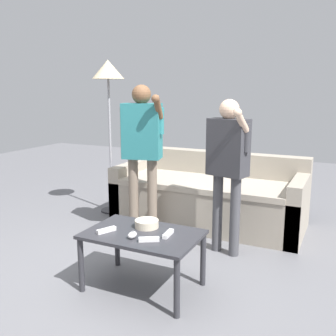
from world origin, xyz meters
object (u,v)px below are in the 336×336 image
game_remote_nunchuk (132,235)px  floor_lamp (108,79)px  game_remote_wand_far (106,230)px  coffee_table (143,240)px  game_remote_wand_near (149,239)px  couch (209,197)px  snack_bowl (147,224)px  player_left (142,142)px  player_right (228,159)px  game_remote_wand_spare (168,234)px

game_remote_nunchuk → floor_lamp: floor_lamp is taller
game_remote_nunchuk → game_remote_wand_far: (-0.24, 0.02, -0.01)m
coffee_table → game_remote_wand_near: bearing=-45.6°
game_remote_wand_near → couch: bearing=95.9°
couch → game_remote_nunchuk: size_ratio=24.11×
snack_bowl → floor_lamp: 2.21m
game_remote_nunchuk → player_left: (-0.55, 1.13, 0.51)m
snack_bowl → floor_lamp: (-1.27, 1.39, 1.15)m
player_right → player_left: bearing=174.1°
couch → game_remote_wand_spare: bearing=-80.9°
game_remote_wand_near → game_remote_wand_spare: 0.17m
game_remote_nunchuk → game_remote_wand_far: 0.24m
game_remote_wand_far → floor_lamp: bearing=123.0°
player_left → game_remote_wand_near: size_ratio=10.74×
game_remote_wand_far → game_remote_wand_spare: 0.48m
floor_lamp → player_right: size_ratio=1.30×
snack_bowl → floor_lamp: floor_lamp is taller
game_remote_wand_spare → floor_lamp: bearing=135.5°
coffee_table → snack_bowl: 0.15m
game_remote_nunchuk → player_right: size_ratio=0.06×
coffee_table → game_remote_wand_near: (0.12, -0.13, 0.08)m
coffee_table → floor_lamp: bearing=130.9°
couch → game_remote_wand_far: 1.78m
player_left → coffee_table: bearing=-60.5°
game_remote_wand_near → game_remote_wand_spare: bearing=63.9°
snack_bowl → game_remote_nunchuk: 0.24m
couch → game_remote_wand_near: (0.18, -1.78, 0.17)m
couch → floor_lamp: size_ratio=1.14×
game_remote_wand_spare → coffee_table: bearing=-171.3°
player_left → game_remote_wand_spare: (0.77, -0.98, -0.52)m
game_remote_nunchuk → game_remote_wand_near: bearing=-0.8°
player_left → game_remote_wand_far: bearing=-74.3°
player_left → game_remote_wand_far: player_left is taller
game_remote_nunchuk → game_remote_wand_near: game_remote_nunchuk is taller
player_right → game_remote_nunchuk: bearing=-110.4°
couch → player_right: size_ratio=1.48×
game_remote_wand_far → game_remote_wand_near: bearing=-2.8°
couch → floor_lamp: 1.83m
floor_lamp → game_remote_wand_far: bearing=-57.0°
couch → game_remote_wand_far: (-0.19, -1.76, 0.17)m
floor_lamp → game_remote_wand_far: size_ratio=11.86×
player_left → game_remote_wand_spare: size_ratio=10.21×
game_remote_nunchuk → player_left: 1.36m
couch → player_left: size_ratio=1.36×
coffee_table → game_remote_nunchuk: bearing=-97.2°
coffee_table → snack_bowl: size_ratio=4.61×
coffee_table → player_right: player_right is taller
game_remote_wand_near → floor_lamp: bearing=131.2°
floor_lamp → player_right: floor_lamp is taller
game_remote_wand_near → game_remote_wand_far: bearing=177.2°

